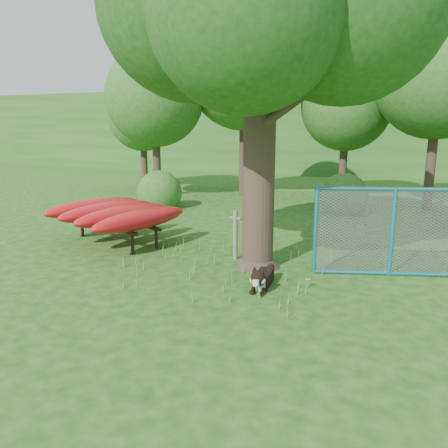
% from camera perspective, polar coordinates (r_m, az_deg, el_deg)
% --- Properties ---
extents(ground, '(80.00, 80.00, 0.00)m').
position_cam_1_polar(ground, '(9.06, -3.95, -7.60)').
color(ground, '#19490E').
rests_on(ground, ground).
extents(wooden_post, '(0.33, 0.14, 1.19)m').
position_cam_1_polar(wooden_post, '(10.47, 1.50, -1.26)').
color(wooden_post, '#716355').
rests_on(wooden_post, ground).
extents(kayak_rack, '(3.90, 4.22, 1.08)m').
position_cam_1_polar(kayak_rack, '(12.39, -13.92, 1.42)').
color(kayak_rack, black).
rests_on(kayak_rack, ground).
extents(husky_dog, '(0.35, 1.23, 0.55)m').
position_cam_1_polar(husky_dog, '(8.70, 4.96, -7.12)').
color(husky_dog, black).
rests_on(husky_dog, ground).
extents(fence_section, '(3.17, 0.98, 3.19)m').
position_cam_1_polar(fence_section, '(9.82, 21.12, -1.00)').
color(fence_section, teal).
rests_on(fence_section, ground).
extents(wildflower_clump, '(0.10, 0.09, 0.21)m').
position_cam_1_polar(wildflower_clump, '(8.82, 10.88, -7.20)').
color(wildflower_clump, '#4E9B32').
rests_on(wildflower_clump, ground).
extents(bg_tree_a, '(4.40, 4.40, 6.70)m').
position_cam_1_polar(bg_tree_a, '(20.45, -9.04, 16.02)').
color(bg_tree_a, '#35261D').
rests_on(bg_tree_a, ground).
extents(bg_tree_b, '(5.20, 5.20, 8.22)m').
position_cam_1_polar(bg_tree_b, '(20.95, 2.60, 19.15)').
color(bg_tree_b, '#35261D').
rests_on(bg_tree_b, ground).
extents(bg_tree_c, '(4.00, 4.00, 6.12)m').
position_cam_1_polar(bg_tree_c, '(20.85, 15.69, 14.61)').
color(bg_tree_c, '#35261D').
rests_on(bg_tree_c, ground).
extents(bg_tree_d, '(4.80, 4.80, 7.50)m').
position_cam_1_polar(bg_tree_d, '(18.87, 26.34, 17.12)').
color(bg_tree_d, '#35261D').
rests_on(bg_tree_d, ground).
extents(bg_tree_f, '(3.60, 3.60, 5.55)m').
position_cam_1_polar(bg_tree_f, '(24.27, -10.61, 13.55)').
color(bg_tree_f, '#35261D').
rests_on(bg_tree_f, ground).
extents(shrub_left, '(1.80, 1.80, 1.80)m').
position_cam_1_polar(shrub_left, '(17.75, -8.38, 2.11)').
color(shrub_left, '#275C1D').
rests_on(shrub_left, ground).
extents(shrub_mid, '(1.80, 1.80, 1.80)m').
position_cam_1_polar(shrub_mid, '(17.07, 15.24, 1.41)').
color(shrub_mid, '#275C1D').
rests_on(shrub_mid, ground).
extents(wooded_hillside, '(80.00, 12.00, 6.00)m').
position_cam_1_polar(wooded_hillside, '(35.89, 15.59, 11.63)').
color(wooded_hillside, '#275C1D').
rests_on(wooded_hillside, ground).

